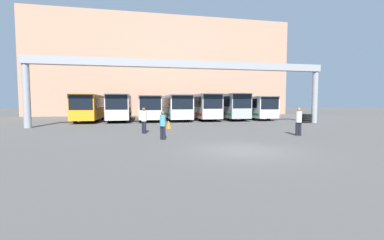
{
  "coord_description": "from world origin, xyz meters",
  "views": [
    {
      "loc": [
        -4.67,
        -11.0,
        2.2
      ],
      "look_at": [
        1.05,
        16.42,
        0.3
      ],
      "focal_mm": 24.0,
      "sensor_mm": 36.0,
      "label": 1
    }
  ],
  "objects_px": {
    "bus_slot_6": "(250,106)",
    "pedestrian_near_left": "(144,120)",
    "bus_slot_3": "(175,106)",
    "tire_stack": "(306,118)",
    "bus_slot_0": "(90,106)",
    "pedestrian_mid_right": "(163,125)",
    "traffic_cone": "(169,125)",
    "bus_slot_1": "(120,106)",
    "bus_slot_5": "(227,105)",
    "pedestrian_far_center": "(299,121)",
    "bus_slot_4": "(202,105)",
    "bus_slot_2": "(148,106)"
  },
  "relations": [
    {
      "from": "bus_slot_5",
      "to": "pedestrian_far_center",
      "type": "height_order",
      "value": "bus_slot_5"
    },
    {
      "from": "bus_slot_6",
      "to": "bus_slot_4",
      "type": "bearing_deg",
      "value": -179.31
    },
    {
      "from": "pedestrian_far_center",
      "to": "traffic_cone",
      "type": "relative_size",
      "value": 2.71
    },
    {
      "from": "bus_slot_1",
      "to": "tire_stack",
      "type": "height_order",
      "value": "bus_slot_1"
    },
    {
      "from": "bus_slot_6",
      "to": "pedestrian_mid_right",
      "type": "distance_m",
      "value": 22.31
    },
    {
      "from": "pedestrian_far_center",
      "to": "bus_slot_6",
      "type": "bearing_deg",
      "value": -85.77
    },
    {
      "from": "bus_slot_4",
      "to": "bus_slot_0",
      "type": "bearing_deg",
      "value": -178.62
    },
    {
      "from": "bus_slot_2",
      "to": "bus_slot_5",
      "type": "distance_m",
      "value": 10.38
    },
    {
      "from": "bus_slot_0",
      "to": "pedestrian_mid_right",
      "type": "height_order",
      "value": "bus_slot_0"
    },
    {
      "from": "bus_slot_5",
      "to": "pedestrian_far_center",
      "type": "relative_size",
      "value": 5.51
    },
    {
      "from": "bus_slot_3",
      "to": "bus_slot_5",
      "type": "bearing_deg",
      "value": -9.12
    },
    {
      "from": "bus_slot_3",
      "to": "bus_slot_6",
      "type": "relative_size",
      "value": 1.15
    },
    {
      "from": "bus_slot_4",
      "to": "bus_slot_1",
      "type": "bearing_deg",
      "value": -179.77
    },
    {
      "from": "bus_slot_3",
      "to": "pedestrian_far_center",
      "type": "distance_m",
      "value": 19.34
    },
    {
      "from": "bus_slot_5",
      "to": "tire_stack",
      "type": "xyz_separation_m",
      "value": [
        6.49,
        -7.59,
        -1.41
      ]
    },
    {
      "from": "bus_slot_5",
      "to": "traffic_cone",
      "type": "relative_size",
      "value": 14.94
    },
    {
      "from": "traffic_cone",
      "to": "tire_stack",
      "type": "height_order",
      "value": "tire_stack"
    },
    {
      "from": "traffic_cone",
      "to": "bus_slot_6",
      "type": "bearing_deg",
      "value": 41.83
    },
    {
      "from": "bus_slot_6",
      "to": "tire_stack",
      "type": "height_order",
      "value": "bus_slot_6"
    },
    {
      "from": "pedestrian_near_left",
      "to": "traffic_cone",
      "type": "relative_size",
      "value": 2.69
    },
    {
      "from": "bus_slot_1",
      "to": "traffic_cone",
      "type": "bearing_deg",
      "value": -67.0
    },
    {
      "from": "bus_slot_6",
      "to": "pedestrian_near_left",
      "type": "distance_m",
      "value": 20.49
    },
    {
      "from": "bus_slot_2",
      "to": "pedestrian_mid_right",
      "type": "bearing_deg",
      "value": -89.47
    },
    {
      "from": "bus_slot_1",
      "to": "bus_slot_5",
      "type": "bearing_deg",
      "value": -0.73
    },
    {
      "from": "bus_slot_0",
      "to": "traffic_cone",
      "type": "xyz_separation_m",
      "value": [
        8.15,
        -10.79,
        -1.43
      ]
    },
    {
      "from": "pedestrian_near_left",
      "to": "pedestrian_far_center",
      "type": "relative_size",
      "value": 0.99
    },
    {
      "from": "bus_slot_1",
      "to": "pedestrian_near_left",
      "type": "bearing_deg",
      "value": -79.7
    },
    {
      "from": "bus_slot_5",
      "to": "pedestrian_mid_right",
      "type": "bearing_deg",
      "value": -120.34
    },
    {
      "from": "bus_slot_6",
      "to": "pedestrian_mid_right",
      "type": "relative_size",
      "value": 6.41
    },
    {
      "from": "bus_slot_3",
      "to": "bus_slot_5",
      "type": "distance_m",
      "value": 6.98
    },
    {
      "from": "bus_slot_6",
      "to": "pedestrian_near_left",
      "type": "relative_size",
      "value": 5.89
    },
    {
      "from": "tire_stack",
      "to": "bus_slot_0",
      "type": "bearing_deg",
      "value": 162.49
    },
    {
      "from": "bus_slot_4",
      "to": "bus_slot_6",
      "type": "bearing_deg",
      "value": 0.69
    },
    {
      "from": "bus_slot_0",
      "to": "bus_slot_6",
      "type": "distance_m",
      "value": 20.67
    },
    {
      "from": "bus_slot_0",
      "to": "bus_slot_1",
      "type": "height_order",
      "value": "bus_slot_1"
    },
    {
      "from": "bus_slot_6",
      "to": "tire_stack",
      "type": "bearing_deg",
      "value": -68.91
    },
    {
      "from": "traffic_cone",
      "to": "tire_stack",
      "type": "xyz_separation_m",
      "value": [
        15.56,
        3.31,
        0.14
      ]
    },
    {
      "from": "pedestrian_mid_right",
      "to": "traffic_cone",
      "type": "relative_size",
      "value": 2.47
    },
    {
      "from": "traffic_cone",
      "to": "bus_slot_2",
      "type": "bearing_deg",
      "value": 96.07
    },
    {
      "from": "bus_slot_3",
      "to": "tire_stack",
      "type": "height_order",
      "value": "bus_slot_3"
    },
    {
      "from": "bus_slot_0",
      "to": "pedestrian_near_left",
      "type": "bearing_deg",
      "value": -66.57
    },
    {
      "from": "bus_slot_3",
      "to": "pedestrian_mid_right",
      "type": "relative_size",
      "value": 7.35
    },
    {
      "from": "pedestrian_near_left",
      "to": "bus_slot_0",
      "type": "bearing_deg",
      "value": 160.73
    },
    {
      "from": "bus_slot_0",
      "to": "bus_slot_6",
      "type": "bearing_deg",
      "value": 1.15
    },
    {
      "from": "bus_slot_1",
      "to": "pedestrian_far_center",
      "type": "xyz_separation_m",
      "value": [
        12.65,
        -17.51,
        -0.81
      ]
    },
    {
      "from": "bus_slot_0",
      "to": "bus_slot_6",
      "type": "xyz_separation_m",
      "value": [
        20.66,
        0.41,
        -0.07
      ]
    },
    {
      "from": "bus_slot_0",
      "to": "bus_slot_5",
      "type": "distance_m",
      "value": 17.22
    },
    {
      "from": "bus_slot_4",
      "to": "traffic_cone",
      "type": "relative_size",
      "value": 15.58
    },
    {
      "from": "bus_slot_3",
      "to": "bus_slot_0",
      "type": "bearing_deg",
      "value": -173.27
    },
    {
      "from": "pedestrian_mid_right",
      "to": "traffic_cone",
      "type": "bearing_deg",
      "value": -62.1
    }
  ]
}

